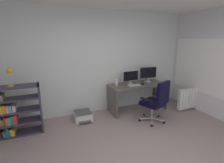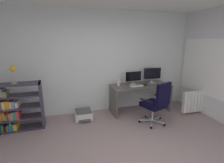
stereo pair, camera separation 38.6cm
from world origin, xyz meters
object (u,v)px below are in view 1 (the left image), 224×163
computer_mouse (142,84)px  radiator (193,98)px  monitor_main (130,76)px  monitor_secondary (148,73)px  printer (83,116)px  office_chair (156,100)px  desk_lamp (10,72)px  keyboard (135,85)px  desktop_speaker (117,83)px  desk (138,91)px  bookshelf (13,112)px

computer_mouse → radiator: 1.51m
monitor_main → monitor_secondary: (0.58, 0.00, 0.04)m
monitor_main → printer: (-1.39, -0.14, -0.85)m
office_chair → desk_lamp: 3.14m
keyboard → desktop_speaker: 0.48m
desk → computer_mouse: (0.11, -0.06, 0.21)m
bookshelf → printer: bookshelf is taller
computer_mouse → desktop_speaker: desktop_speaker is taller
desk → desk_lamp: (-2.95, -0.12, 0.77)m
computer_mouse → desktop_speaker: (-0.71, 0.14, 0.07)m
keyboard → printer: 1.54m
keyboard → office_chair: (0.18, -0.72, -0.20)m
desk → office_chair: 0.80m
monitor_main → office_chair: bearing=-78.6°
desk → bookshelf: (-2.99, -0.12, -0.06)m
monitor_secondary → keyboard: (-0.57, -0.21, -0.24)m
monitor_main → desktop_speaker: monitor_main is taller
monitor_secondary → desk: bearing=-162.9°
office_chair → bookshelf: size_ratio=0.99×
desk → desktop_speaker: (-0.61, 0.08, 0.28)m
keyboard → radiator: bearing=-19.0°
keyboard → desktop_speaker: (-0.45, 0.16, 0.07)m
office_chair → radiator: office_chair is taller
computer_mouse → bookshelf: bearing=-170.9°
keyboard → radiator: keyboard is taller
keyboard → printer: (-1.40, 0.07, -0.65)m
desk_lamp → office_chair: bearing=-12.9°
printer → office_chair: bearing=-26.7°
desktop_speaker → printer: desktop_speaker is taller
keyboard → computer_mouse: 0.27m
printer → radiator: 3.07m
desktop_speaker → office_chair: office_chair is taller
printer → monitor_secondary: bearing=4.0°
desk_lamp → radiator: bearing=-5.8°
desktop_speaker → bookshelf: 2.41m
office_chair → desktop_speaker: bearing=125.3°
computer_mouse → bookshelf: 3.11m
desktop_speaker → printer: bearing=-174.5°
monitor_main → radiator: size_ratio=0.50×
computer_mouse → bookshelf: size_ratio=0.10×
radiator → monitor_main: bearing=156.9°
desk → monitor_main: size_ratio=3.18×
keyboard → radiator: (1.62, -0.48, -0.42)m
office_chair → desk_lamp: bearing=167.1°
desktop_speaker → bookshelf: bearing=-175.1°
printer → desk: bearing=0.5°
desk → bookshelf: bookshelf is taller
desk → keyboard: keyboard is taller
desktop_speaker → desk: bearing=-7.4°
desk → printer: desk is taller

